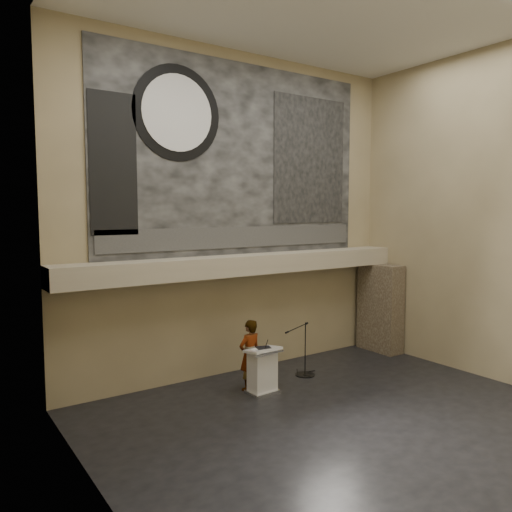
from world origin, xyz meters
TOP-DOWN VIEW (x-y plane):
  - floor at (0.00, 0.00)m, footprint 10.00×10.00m
  - wall_back at (0.00, 4.00)m, footprint 10.00×0.02m
  - wall_left at (-5.00, 0.00)m, footprint 0.02×8.00m
  - wall_right at (5.00, 0.00)m, footprint 0.02×8.00m
  - soffit at (0.00, 3.60)m, footprint 10.00×0.80m
  - sprinkler_left at (-1.60, 3.55)m, footprint 0.04×0.04m
  - sprinkler_right at (1.90, 3.55)m, footprint 0.04×0.04m
  - banner at (0.00, 3.97)m, footprint 8.00×0.05m
  - banner_text_strip at (0.00, 3.93)m, footprint 7.76×0.02m
  - banner_clock_rim at (-1.80, 3.93)m, footprint 2.30×0.02m
  - banner_clock_face at (-1.80, 3.91)m, footprint 1.84×0.02m
  - banner_building_print at (2.40, 3.93)m, footprint 2.60×0.02m
  - banner_brick_print at (-3.40, 3.93)m, footprint 1.10×0.02m
  - stone_pier at (4.65, 3.15)m, footprint 0.60×1.40m
  - lectern at (-0.50, 2.21)m, footprint 0.81×0.60m
  - binder at (-0.49, 2.16)m, footprint 0.38×0.34m
  - papers at (-0.63, 2.15)m, footprint 0.33×0.38m
  - speaker_person at (-0.61, 2.57)m, footprint 0.68×0.50m
  - mic_stand at (1.16, 2.62)m, footprint 1.26×0.72m

SIDE VIEW (x-z plane):
  - floor at x=0.00m, z-range 0.00..0.00m
  - mic_stand at x=1.16m, z-range -0.51..0.91m
  - lectern at x=-0.50m, z-range -0.02..1.12m
  - speaker_person at x=-0.61m, z-range 0.00..1.73m
  - papers at x=-0.63m, z-range 1.10..1.10m
  - binder at x=-0.49m, z-range 1.10..1.14m
  - stone_pier at x=4.65m, z-range 0.00..2.70m
  - sprinkler_left at x=-1.60m, z-range 2.64..2.70m
  - sprinkler_right at x=1.90m, z-range 2.64..2.70m
  - soffit at x=0.00m, z-range 2.70..3.20m
  - banner_text_strip at x=0.00m, z-range 3.38..3.93m
  - wall_back at x=0.00m, z-range 0.00..8.50m
  - wall_left at x=-5.00m, z-range 0.00..8.50m
  - wall_right at x=5.00m, z-range 0.00..8.50m
  - banner_brick_print at x=-3.40m, z-range 3.80..7.00m
  - banner at x=0.00m, z-range 3.20..8.20m
  - banner_building_print at x=2.40m, z-range 4.00..7.60m
  - banner_clock_rim at x=-1.80m, z-range 5.55..7.85m
  - banner_clock_face at x=-1.80m, z-range 5.78..7.62m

